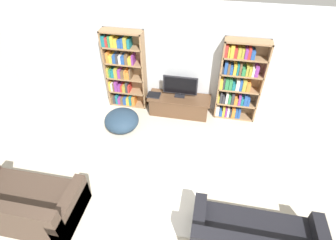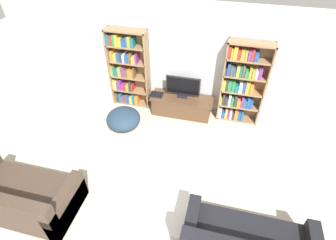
# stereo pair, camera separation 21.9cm
# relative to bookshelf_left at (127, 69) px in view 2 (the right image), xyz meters

# --- Properties ---
(wall_back) EXTENTS (8.80, 0.06, 2.60)m
(wall_back) POSITION_rel_bookshelf_left_xyz_m (1.31, 0.18, 0.33)
(wall_back) COLOR silver
(wall_back) RESTS_ON ground_plane
(bookshelf_left) EXTENTS (0.95, 0.30, 1.95)m
(bookshelf_left) POSITION_rel_bookshelf_left_xyz_m (0.00, 0.00, 0.00)
(bookshelf_left) COLOR #93704C
(bookshelf_left) RESTS_ON ground_plane
(bookshelf_right) EXTENTS (0.95, 0.30, 1.95)m
(bookshelf_right) POSITION_rel_bookshelf_left_xyz_m (2.68, -0.00, -0.01)
(bookshelf_right) COLOR #93704C
(bookshelf_right) RESTS_ON ground_plane
(tv_stand) EXTENTS (1.49, 0.54, 0.47)m
(tv_stand) POSITION_rel_bookshelf_left_xyz_m (1.39, -0.15, -0.73)
(tv_stand) COLOR brown
(tv_stand) RESTS_ON ground_plane
(television) EXTENTS (0.81, 0.16, 0.53)m
(television) POSITION_rel_bookshelf_left_xyz_m (1.39, -0.10, -0.21)
(television) COLOR black
(television) RESTS_ON tv_stand
(laptop) EXTENTS (0.31, 0.26, 0.03)m
(laptop) POSITION_rel_bookshelf_left_xyz_m (0.77, -0.19, -0.48)
(laptop) COLOR #28282D
(laptop) RESTS_ON tv_stand
(area_rug) EXTENTS (1.92, 1.66, 0.02)m
(area_rug) POSITION_rel_bookshelf_left_xyz_m (1.23, -2.43, -0.96)
(area_rug) COLOR white
(area_rug) RESTS_ON ground_plane
(couch_left_sectional) EXTENTS (1.81, 0.96, 0.83)m
(couch_left_sectional) POSITION_rel_bookshelf_left_xyz_m (-0.68, -3.35, -0.69)
(couch_left_sectional) COLOR #423328
(couch_left_sectional) RESTS_ON ground_plane
(beanbag_ottoman) EXTENTS (0.78, 0.78, 0.46)m
(beanbag_ottoman) POSITION_rel_bookshelf_left_xyz_m (0.19, -0.96, -0.74)
(beanbag_ottoman) COLOR #23384C
(beanbag_ottoman) RESTS_ON ground_plane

